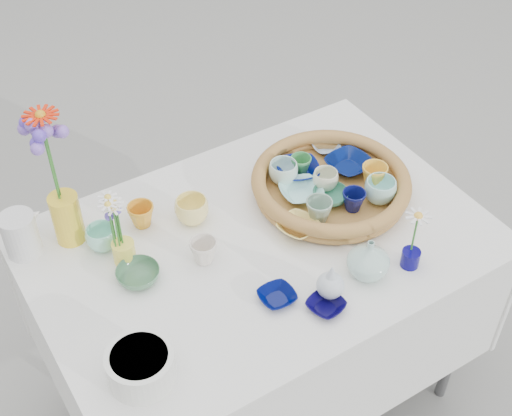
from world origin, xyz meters
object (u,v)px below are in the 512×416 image
bud_vase_seafoam (369,258)px  wicker_tray (331,185)px  display_table (259,392)px  tall_vase_yellow (67,218)px

bud_vase_seafoam → wicker_tray: bearing=71.1°
display_table → tall_vase_yellow: (-0.45, 0.28, 0.84)m
wicker_tray → bud_vase_seafoam: (-0.11, -0.31, 0.02)m
display_table → bud_vase_seafoam: bud_vase_seafoam is taller
wicker_tray → display_table: bearing=-169.9°
tall_vase_yellow → bud_vase_seafoam: bearing=-41.3°
tall_vase_yellow → display_table: bearing=-32.6°
display_table → wicker_tray: size_ratio=2.66×
tall_vase_yellow → wicker_tray: bearing=-17.9°
wicker_tray → bud_vase_seafoam: 0.33m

